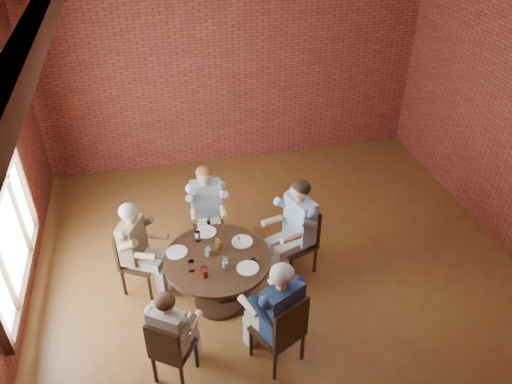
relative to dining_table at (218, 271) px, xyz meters
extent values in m
plane|color=brown|center=(0.90, 0.00, -0.53)|extent=(7.00, 7.00, 0.00)
plane|color=silver|center=(0.90, 0.00, 2.87)|extent=(7.00, 7.00, 0.00)
plane|color=maroon|center=(0.90, 3.50, 1.17)|extent=(7.00, 0.00, 7.00)
cube|color=black|center=(-1.55, 0.00, 2.74)|extent=(0.22, 6.90, 0.26)
cube|color=black|center=(-2.27, 0.40, -0.02)|extent=(0.10, 2.16, 0.08)
cube|color=black|center=(-2.27, 1.44, 1.12)|extent=(0.10, 0.08, 2.20)
cylinder|color=black|center=(0.00, 0.00, -0.50)|extent=(0.64, 0.64, 0.06)
cylinder|color=black|center=(0.00, 0.00, -0.18)|extent=(0.18, 0.18, 0.64)
cylinder|color=#341E13|center=(0.00, 0.00, 0.20)|extent=(1.28, 1.28, 0.05)
cube|color=black|center=(1.08, 0.38, -0.10)|extent=(0.59, 0.59, 0.04)
cube|color=black|center=(1.28, 0.45, 0.19)|extent=(0.19, 0.45, 0.53)
cylinder|color=black|center=(0.82, 0.50, -0.32)|extent=(0.04, 0.04, 0.41)
cylinder|color=black|center=(0.96, 0.12, -0.32)|extent=(0.04, 0.04, 0.41)
cylinder|color=black|center=(1.21, 0.63, -0.32)|extent=(0.04, 0.04, 0.41)
cylinder|color=black|center=(1.34, 0.25, -0.32)|extent=(0.04, 0.04, 0.41)
cube|color=black|center=(0.03, 1.06, -0.10)|extent=(0.44, 0.44, 0.04)
cube|color=black|center=(0.04, 1.26, 0.17)|extent=(0.43, 0.05, 0.49)
cylinder|color=black|center=(-0.16, 0.88, -0.32)|extent=(0.04, 0.04, 0.41)
cylinder|color=black|center=(0.21, 0.87, -0.32)|extent=(0.04, 0.04, 0.41)
cylinder|color=black|center=(-0.14, 1.25, -0.32)|extent=(0.04, 0.04, 0.41)
cylinder|color=black|center=(0.22, 1.24, -0.32)|extent=(0.04, 0.04, 0.41)
cube|color=black|center=(-0.92, 0.48, -0.10)|extent=(0.57, 0.57, 0.04)
cube|color=black|center=(-1.09, 0.57, 0.16)|extent=(0.23, 0.39, 0.48)
cylinder|color=black|center=(-0.84, 0.24, -0.32)|extent=(0.04, 0.04, 0.41)
cylinder|color=black|center=(-0.68, 0.56, -0.32)|extent=(0.04, 0.04, 0.41)
cylinder|color=black|center=(-1.16, 0.40, -0.32)|extent=(0.04, 0.04, 0.41)
cylinder|color=black|center=(-1.00, 0.72, -0.32)|extent=(0.04, 0.04, 0.41)
cube|color=black|center=(-0.63, -0.93, -0.10)|extent=(0.54, 0.54, 0.04)
cube|color=black|center=(-0.73, -1.08, 0.14)|extent=(0.34, 0.25, 0.44)
cylinder|color=black|center=(-0.40, -0.89, -0.32)|extent=(0.04, 0.04, 0.41)
cylinder|color=black|center=(-0.68, -0.71, -0.32)|extent=(0.04, 0.04, 0.41)
cylinder|color=black|center=(-0.59, -1.16, -0.32)|extent=(0.04, 0.04, 0.41)
cylinder|color=black|center=(-0.86, -0.98, -0.32)|extent=(0.04, 0.04, 0.41)
cube|color=black|center=(0.48, -0.96, -0.10)|extent=(0.62, 0.62, 0.04)
cube|color=black|center=(0.57, -1.15, 0.19)|extent=(0.43, 0.24, 0.53)
cylinder|color=black|center=(0.57, -0.69, -0.32)|extent=(0.04, 0.04, 0.41)
cylinder|color=black|center=(0.21, -0.87, -0.32)|extent=(0.04, 0.04, 0.41)
cylinder|color=black|center=(0.75, -1.06, -0.32)|extent=(0.04, 0.04, 0.41)
cylinder|color=black|center=(0.39, -1.24, -0.32)|extent=(0.04, 0.04, 0.41)
cylinder|color=white|center=(0.35, 0.21, 0.23)|extent=(0.26, 0.26, 0.01)
cylinder|color=white|center=(-0.06, 0.50, 0.23)|extent=(0.26, 0.26, 0.01)
cylinder|color=white|center=(-0.46, 0.20, 0.23)|extent=(0.26, 0.26, 0.01)
cylinder|color=white|center=(0.31, -0.27, 0.23)|extent=(0.26, 0.26, 0.01)
cylinder|color=white|center=(0.27, 0.13, 0.29)|extent=(0.07, 0.07, 0.14)
cylinder|color=white|center=(0.04, 0.17, 0.29)|extent=(0.07, 0.07, 0.14)
cylinder|color=white|center=(-0.18, 0.36, 0.29)|extent=(0.07, 0.07, 0.14)
cylinder|color=white|center=(-0.10, 0.06, 0.29)|extent=(0.07, 0.07, 0.14)
cylinder|color=white|center=(-0.32, -0.15, 0.29)|extent=(0.07, 0.07, 0.14)
cylinder|color=white|center=(-0.20, -0.29, 0.29)|extent=(0.07, 0.07, 0.14)
cylinder|color=white|center=(0.06, -0.19, 0.29)|extent=(0.07, 0.07, 0.14)
cube|color=black|center=(0.41, -0.18, 0.23)|extent=(0.09, 0.14, 0.01)
camera|label=1|loc=(-0.56, -4.42, 4.21)|focal=35.00mm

